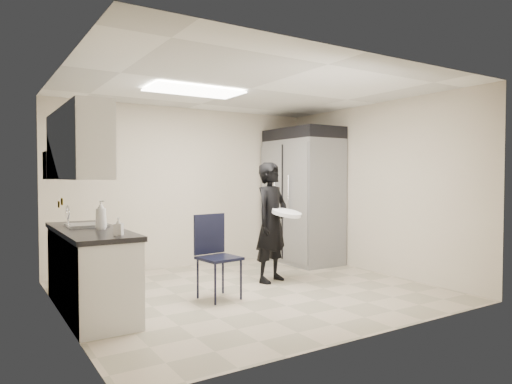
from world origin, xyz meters
TOP-DOWN VIEW (x-y plane):
  - floor at (0.00, 0.00)m, footprint 4.50×4.50m
  - ceiling at (0.00, 0.00)m, footprint 4.50×4.50m
  - back_wall at (0.00, 2.00)m, footprint 4.50×0.00m
  - left_wall at (-2.25, 0.00)m, footprint 0.00×4.00m
  - right_wall at (2.25, 0.00)m, footprint 0.00×4.00m
  - ceiling_panel at (-0.60, 0.40)m, footprint 1.20×0.60m
  - lower_counter at (-1.95, 0.20)m, footprint 0.60×1.90m
  - countertop at (-1.95, 0.20)m, footprint 0.64×1.95m
  - sink at (-1.93, 0.45)m, footprint 0.42×0.40m
  - faucet at (-2.13, 0.45)m, footprint 0.02×0.02m
  - upper_cabinets at (-2.08, 0.20)m, footprint 0.35×1.80m
  - towel_dispenser at (-2.14, 1.35)m, footprint 0.22×0.30m
  - notice_sticker_left at (-2.24, 0.10)m, footprint 0.00×0.12m
  - notice_sticker_right at (-2.24, 0.30)m, footprint 0.00×0.12m
  - commercial_fridge at (1.83, 1.27)m, footprint 0.80×1.35m
  - fridge_compressor at (1.83, 1.27)m, footprint 0.80×1.35m
  - folding_chair at (-0.52, -0.11)m, footprint 0.49×0.49m
  - man_tuxedo at (0.54, 0.32)m, footprint 0.72×0.60m
  - bucket_lid at (0.63, 0.09)m, footprint 0.53×0.53m
  - soap_bottle_a at (-1.86, 0.06)m, footprint 0.17×0.17m
  - soap_bottle_b at (-1.84, -0.53)m, footprint 0.11×0.11m

SIDE VIEW (x-z plane):
  - floor at x=0.00m, z-range 0.00..0.00m
  - lower_counter at x=-1.95m, z-range 0.00..0.86m
  - folding_chair at x=-0.52m, z-range 0.00..0.99m
  - man_tuxedo at x=0.54m, z-range 0.00..1.68m
  - sink at x=-1.93m, z-range 0.80..0.94m
  - countertop at x=-1.95m, z-range 0.86..0.91m
  - bucket_lid at x=0.63m, z-range 0.95..1.00m
  - soap_bottle_b at x=-1.84m, z-range 0.91..1.09m
  - faucet at x=-2.13m, z-range 0.90..1.14m
  - commercial_fridge at x=1.83m, z-range 0.00..2.10m
  - soap_bottle_a at x=-1.86m, z-range 0.91..1.23m
  - notice_sticker_right at x=-2.24m, z-range 1.15..1.21m
  - notice_sticker_left at x=-2.24m, z-range 1.19..1.25m
  - back_wall at x=0.00m, z-range -0.95..3.55m
  - left_wall at x=-2.25m, z-range -0.70..3.30m
  - right_wall at x=2.25m, z-range -0.70..3.30m
  - towel_dispenser at x=-2.14m, z-range 1.45..1.80m
  - upper_cabinets at x=-2.08m, z-range 1.45..2.20m
  - fridge_compressor at x=1.83m, z-range 2.10..2.30m
  - ceiling_panel at x=-0.60m, z-range 2.56..2.58m
  - ceiling at x=0.00m, z-range 2.60..2.60m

